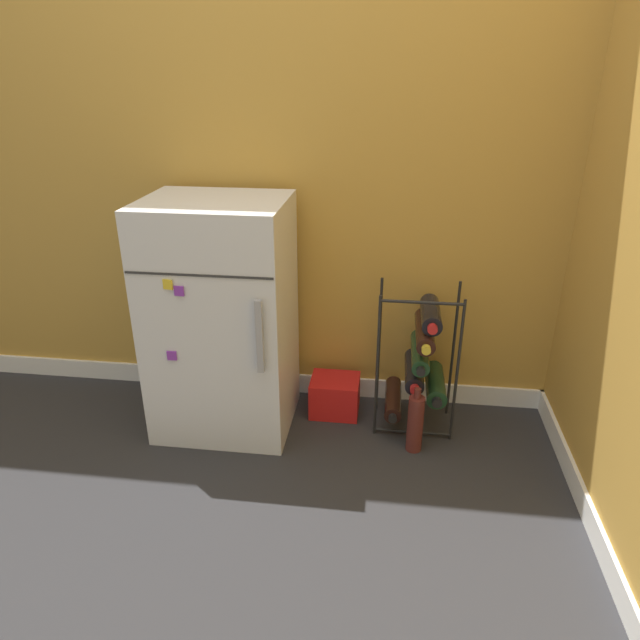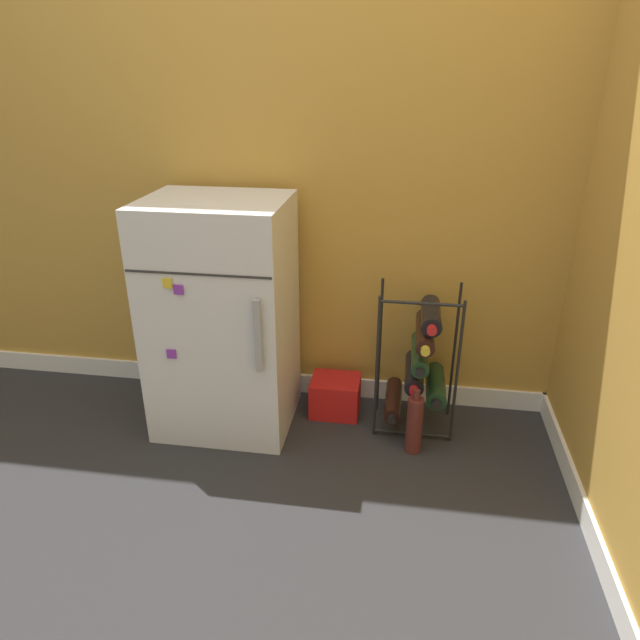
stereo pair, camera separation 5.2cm
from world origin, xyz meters
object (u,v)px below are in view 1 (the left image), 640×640
wine_rack (420,359)px  loose_bottle_floor (415,423)px  mini_fridge (222,319)px  soda_box (335,395)px

wine_rack → loose_bottle_floor: 0.26m
wine_rack → loose_bottle_floor: (-0.01, -0.18, -0.19)m
mini_fridge → soda_box: size_ratio=4.56×
soda_box → loose_bottle_floor: (0.34, -0.23, 0.04)m
soda_box → wine_rack: bearing=-8.0°
mini_fridge → loose_bottle_floor: (0.78, -0.11, -0.35)m
wine_rack → soda_box: bearing=172.0°
loose_bottle_floor → wine_rack: bearing=86.5°
loose_bottle_floor → mini_fridge: bearing=172.0°
wine_rack → loose_bottle_floor: size_ratio=2.22×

